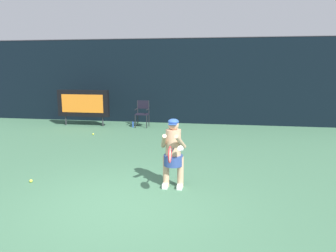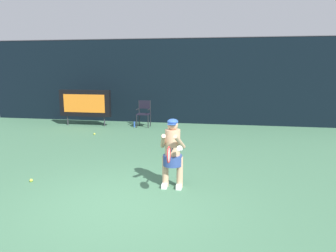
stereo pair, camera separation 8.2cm
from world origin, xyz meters
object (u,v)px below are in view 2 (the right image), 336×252
Objects in this scene: scoreboard at (85,103)px; tennis_player at (173,151)px; water_bottle at (134,124)px; tennis_ball_loose at (94,134)px; umpire_chair at (144,112)px; tennis_ball_spare at (31,180)px; tennis_racket at (169,154)px.

tennis_player is at bearing -52.66° from scoreboard.
tennis_ball_loose is (-1.03, -1.67, -0.09)m from water_bottle.
tennis_ball_loose is (-1.39, -1.86, -0.58)m from umpire_chair.
scoreboard is 8.30× the size of water_bottle.
water_bottle is (-0.36, -0.18, -0.50)m from umpire_chair.
tennis_player is 5.83m from tennis_ball_loose.
tennis_ball_loose is at bearing 128.84° from tennis_player.
water_bottle is (2.12, -0.01, -0.82)m from scoreboard.
scoreboard reaches higher than water_bottle.
tennis_ball_spare is (1.66, -6.43, -0.91)m from scoreboard.
umpire_chair is at bearing 26.98° from water_bottle.
scoreboard is 32.35× the size of tennis_ball_spare.
tennis_ball_loose is at bearing -126.80° from umpire_chair.
umpire_chair is 7.33m from tennis_racket.
tennis_ball_loose is at bearing -121.61° from water_bottle.
scoreboard reaches higher than tennis_racket.
scoreboard reaches higher than tennis_ball_spare.
umpire_chair is (2.48, 0.18, -0.33)m from scoreboard.
water_bottle reaches higher than tennis_ball_spare.
tennis_racket is 8.85× the size of tennis_ball_loose.
scoreboard reaches higher than tennis_player.
umpire_chair reaches higher than tennis_ball_spare.
tennis_player is 0.61m from tennis_racket.
tennis_ball_spare is (0.57, -4.75, 0.00)m from tennis_ball_loose.
tennis_player is at bearing -70.64° from umpire_chair.
scoreboard is 8.28m from tennis_racket.
scoreboard is 3.65× the size of tennis_racket.
water_bottle is 0.44× the size of tennis_racket.
tennis_racket is (2.62, -6.78, 0.75)m from water_bottle.
tennis_racket is at bearing -54.40° from tennis_ball_loose.
umpire_chair is at bearing 53.20° from tennis_ball_loose.
tennis_racket reaches higher than water_bottle.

